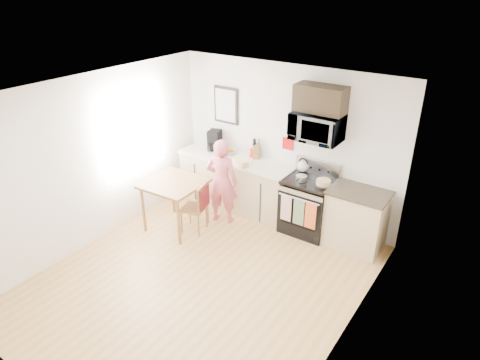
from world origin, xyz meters
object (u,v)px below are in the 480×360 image
Objects in this scene: microwave at (317,127)px; range at (308,207)px; chair at (200,202)px; cake at (323,183)px; person at (222,181)px; dining_table at (174,187)px.

range is at bearing -89.94° from microwave.
range is 1.53× the size of microwave.
chair is 1.96m from cake.
microwave is 0.85m from cake.
cake is at bearing 15.47° from chair.
person is at bearing 67.17° from chair.
cake is (0.25, -0.06, 0.53)m from range.
cake is (0.25, -0.17, -0.79)m from microwave.
microwave is 2.44m from dining_table.
person is at bearing -158.50° from range.
dining_table is at bearing -178.18° from chair.
microwave is 0.85× the size of dining_table.
microwave reaches higher than dining_table.
cake reaches higher than chair.
cake is at bearing -14.15° from range.
cake is (1.59, 0.46, 0.23)m from person.
chair is at bearing 63.17° from person.
cake is at bearing 27.23° from dining_table.
person reaches higher than range.
microwave is at bearing 146.43° from cake.
microwave is 2.80× the size of cake.
person is 1.67m from cake.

